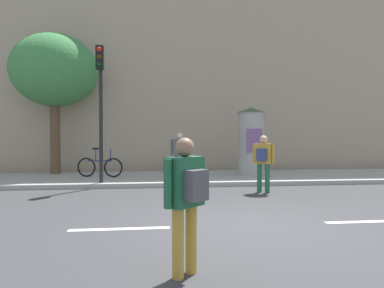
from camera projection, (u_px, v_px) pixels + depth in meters
ground_plane at (250, 225)px, 6.61m from camera, size 80.00×80.00×0.00m
sidewalk_curb at (199, 178)px, 13.56m from camera, size 36.00×4.00×0.15m
lane_markings at (250, 225)px, 6.61m from camera, size 25.80×0.16×0.01m
building_backdrop at (187, 72)px, 18.42m from camera, size 36.00×5.00×10.05m
traffic_light at (100, 92)px, 11.35m from camera, size 0.24×0.45×4.41m
poster_column at (251, 141)px, 13.89m from camera, size 1.11×1.11×2.65m
street_tree at (55, 71)px, 14.24m from camera, size 3.44×3.44×5.65m
pedestrian_in_red_top at (186, 193)px, 4.19m from camera, size 0.53×0.53×1.65m
pedestrian_with_backpack at (263, 158)px, 10.39m from camera, size 0.56×0.53×1.69m
pedestrian_in_dark_shirt at (180, 151)px, 12.65m from camera, size 0.66×0.46×1.64m
bicycle_leaning at (100, 167)px, 13.08m from camera, size 1.73×0.51×1.09m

